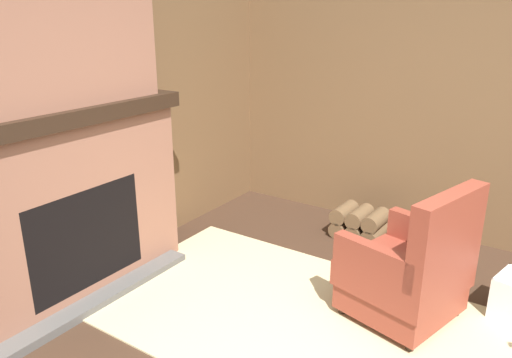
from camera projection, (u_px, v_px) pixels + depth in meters
wood_panel_wall_left at (41, 129)px, 3.46m from camera, size 0.06×5.63×2.44m
wood_panel_wall_back at (508, 109)px, 4.09m from camera, size 5.63×0.09×2.44m
fireplace_hearth at (70, 206)px, 3.51m from camera, size 0.56×1.89×1.39m
chimney_breast at (45, 26)px, 3.13m from camera, size 0.31×1.58×1.02m
area_rug at (341, 333)px, 3.25m from camera, size 3.52×1.70×0.01m
armchair at (409, 272)px, 3.31m from camera, size 0.82×0.85×0.97m
firewood_stack at (359, 223)px, 4.59m from camera, size 0.47×0.34×0.29m
storage_case at (138, 83)px, 3.89m from camera, size 0.14×0.24×0.14m
decorative_plate_on_mantel at (56, 88)px, 3.33m from camera, size 0.06×0.24×0.24m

